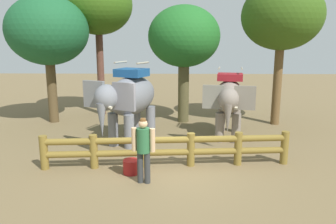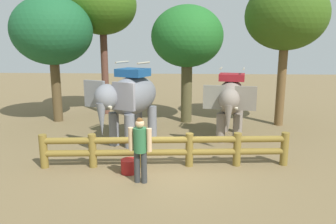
% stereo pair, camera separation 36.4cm
% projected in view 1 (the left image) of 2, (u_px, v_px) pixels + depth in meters
% --- Properties ---
extents(ground_plane, '(60.00, 60.00, 0.00)m').
position_uv_depth(ground_plane, '(167.00, 170.00, 9.91)').
color(ground_plane, brown).
extents(log_fence, '(7.63, 0.87, 1.05)m').
position_uv_depth(log_fence, '(167.00, 148.00, 10.06)').
color(log_fence, olive).
rests_on(log_fence, ground).
extents(elephant_near_left, '(2.69, 3.63, 3.06)m').
position_uv_depth(elephant_near_left, '(129.00, 98.00, 12.24)').
color(elephant_near_left, slate).
rests_on(elephant_near_left, ground).
extents(elephant_center, '(1.96, 3.33, 2.80)m').
position_uv_depth(elephant_center, '(229.00, 99.00, 12.84)').
color(elephant_center, gray).
rests_on(elephant_center, ground).
extents(tourist_woman_in_black, '(0.64, 0.40, 1.83)m').
position_uv_depth(tourist_woman_in_black, '(143.00, 146.00, 8.78)').
color(tourist_woman_in_black, '#313435').
rests_on(tourist_woman_in_black, ground).
extents(tree_far_left, '(3.47, 3.47, 7.06)m').
position_uv_depth(tree_far_left, '(98.00, 6.00, 16.38)').
color(tree_far_left, brown).
rests_on(tree_far_left, ground).
extents(tree_back_center, '(3.54, 3.54, 6.41)m').
position_uv_depth(tree_back_center, '(282.00, 17.00, 14.37)').
color(tree_back_center, brown).
rests_on(tree_back_center, ground).
extents(tree_far_right, '(3.31, 3.31, 5.43)m').
position_uv_depth(tree_far_right, '(184.00, 38.00, 15.03)').
color(tree_far_right, brown).
rests_on(tree_far_right, ground).
extents(tree_deep_back, '(3.70, 3.70, 5.85)m').
position_uv_depth(tree_deep_back, '(48.00, 31.00, 14.93)').
color(tree_deep_back, brown).
rests_on(tree_deep_back, ground).
extents(feed_bucket, '(0.48, 0.48, 0.42)m').
position_uv_depth(feed_bucket, '(131.00, 167.00, 9.58)').
color(feed_bucket, maroon).
rests_on(feed_bucket, ground).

